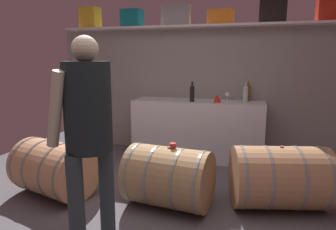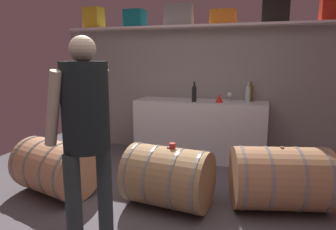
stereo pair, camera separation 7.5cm
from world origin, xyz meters
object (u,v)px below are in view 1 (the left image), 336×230
object	(u,v)px
wine_bottle_clear	(245,93)
tasting_cup	(173,145)
red_funnel	(217,98)
wine_barrel_far	(54,168)
toolcase_black	(273,12)
toolcase_red	(332,10)
winemaker_pouring	(88,123)
wine_barrel_near	(169,177)
toolcase_yellow	(90,18)
wine_barrel_flank	(280,177)
wine_bottle_dark	(192,93)
toolcase_teal	(132,19)
toolcase_orange	(221,17)
toolcase_grey	(176,15)
wine_glass	(227,95)
work_cabinet	(198,129)
wine_bottle_amber	(248,92)

from	to	relation	value
wine_bottle_clear	tasting_cup	size ratio (longest dim) A/B	4.65
red_funnel	wine_barrel_far	distance (m)	2.36
toolcase_black	tasting_cup	distance (m)	2.52
toolcase_red	winemaker_pouring	distance (m)	3.57
wine_barrel_near	wine_barrel_far	distance (m)	1.30
toolcase_yellow	wine_barrel_flank	size ratio (longest dim) A/B	0.32
wine_bottle_dark	wine_barrel_flank	xyz separation A→B (m)	(1.17, -1.20, -0.69)
toolcase_teal	winemaker_pouring	distance (m)	2.96
toolcase_orange	wine_barrel_near	distance (m)	2.55
wine_barrel_flank	wine_barrel_near	bearing A→B (deg)	-179.60
toolcase_grey	toolcase_black	world-z (taller)	toolcase_grey
wine_barrel_far	toolcase_grey	bearing A→B (deg)	80.26
wine_bottle_dark	wine_bottle_clear	bearing A→B (deg)	13.97
wine_barrel_flank	toolcase_grey	bearing A→B (deg)	120.18
toolcase_orange	wine_glass	distance (m)	1.13
wine_bottle_clear	wine_bottle_dark	size ratio (longest dim) A/B	1.00
toolcase_yellow	toolcase_red	size ratio (longest dim) A/B	0.93
red_funnel	wine_glass	bearing A→B (deg)	59.15
toolcase_red	wine_barrel_flank	distance (m)	2.45
toolcase_red	wine_bottle_dark	distance (m)	2.14
toolcase_teal	wine_bottle_clear	size ratio (longest dim) A/B	1.02
wine_glass	wine_barrel_flank	size ratio (longest dim) A/B	0.12
toolcase_orange	toolcase_red	world-z (taller)	toolcase_red
wine_glass	wine_bottle_dark	bearing A→B (deg)	-152.68
toolcase_teal	wine_barrel_far	size ratio (longest dim) A/B	0.31
work_cabinet	tasting_cup	distance (m)	1.63
toolcase_red	toolcase_teal	bearing A→B (deg)	175.83
wine_bottle_clear	wine_barrel_near	world-z (taller)	wine_bottle_clear
wine_bottle_amber	wine_barrel_near	size ratio (longest dim) A/B	0.32
toolcase_grey	winemaker_pouring	bearing A→B (deg)	-92.57
wine_bottle_amber	work_cabinet	bearing A→B (deg)	-165.29
toolcase_red	tasting_cup	world-z (taller)	toolcase_red
toolcase_orange	wine_glass	size ratio (longest dim) A/B	2.70
toolcase_yellow	toolcase_red	distance (m)	3.58
toolcase_black	wine_glass	size ratio (longest dim) A/B	2.72
wine_bottle_amber	wine_glass	bearing A→B (deg)	-167.03
toolcase_yellow	tasting_cup	xyz separation A→B (m)	(1.90, -1.81, -1.50)
toolcase_orange	toolcase_black	world-z (taller)	toolcase_black
work_cabinet	wine_bottle_dark	bearing A→B (deg)	-118.43
wine_bottle_dark	tasting_cup	distance (m)	1.53
toolcase_grey	wine_bottle_dark	world-z (taller)	toolcase_grey
toolcase_black	wine_bottle_dark	distance (m)	1.58
wine_barrel_near	wine_barrel_flank	world-z (taller)	wine_barrel_flank
toolcase_black	red_funnel	distance (m)	1.41
toolcase_yellow	tasting_cup	distance (m)	3.03
toolcase_red	wine_bottle_clear	size ratio (longest dim) A/B	1.23
wine_barrel_near	red_funnel	bearing A→B (deg)	86.15
toolcase_orange	work_cabinet	size ratio (longest dim) A/B	0.18
wine_barrel_flank	tasting_cup	world-z (taller)	tasting_cup
toolcase_grey	wine_bottle_amber	distance (m)	1.58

